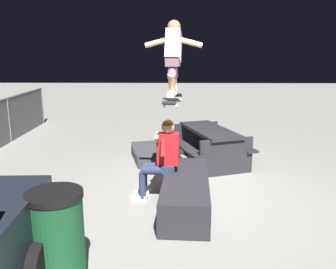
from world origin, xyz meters
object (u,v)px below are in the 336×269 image
Objects in this scene: trash_bin at (57,238)px; skater_airborne at (173,54)px; person_sitting_on_ledge at (161,156)px; picnic_table_back at (209,140)px; skateboard at (173,100)px; kicker_ramp at (155,157)px; ledge_box_main at (186,192)px.

skater_airborne is at bearing -26.76° from trash_bin.
person_sitting_on_ledge is 0.64× the size of picnic_table_back.
trash_bin is at bearing 152.79° from skateboard.
person_sitting_on_ledge is at bearing -24.53° from trash_bin.
kicker_ramp is (2.07, 0.21, -0.66)m from person_sitting_on_ledge.
person_sitting_on_ledge is 2.37m from trash_bin.
skateboard is 2.52m from kicker_ramp.
person_sitting_on_ledge is 1.30× the size of trash_bin.
kicker_ramp is at bearing 11.09° from skateboard.
kicker_ramp is (1.91, 0.39, -2.22)m from skater_airborne.
picnic_table_back is at bearing -23.49° from skateboard.
skater_airborne reaches higher than ledge_box_main.
picnic_table_back is at bearing -26.84° from person_sitting_on_ledge.
skater_airborne is 2.95m from kicker_ramp.
ledge_box_main is 1.96× the size of skateboard.
person_sitting_on_ledge reaches higher than ledge_box_main.
skateboard is (0.10, -0.18, 0.87)m from person_sitting_on_ledge.
ledge_box_main is at bearing -166.03° from kicker_ramp.
ledge_box_main is 0.99× the size of picnic_table_back.
skateboard is 0.69m from skater_airborne.
kicker_ramp is at bearing 13.97° from ledge_box_main.
trash_bin is (-4.00, 1.92, 0.00)m from picnic_table_back.
skater_airborne is 0.55× the size of picnic_table_back.
ledge_box_main is 2.02× the size of trash_bin.
trash_bin is (-4.21, 0.77, 0.44)m from kicker_ramp.
person_sitting_on_ledge is 2.18m from kicker_ramp.
skateboard reaches higher than kicker_ramp.
skateboard is 0.80× the size of kicker_ramp.
kicker_ramp is at bearing -10.35° from trash_bin.
skateboard is 0.92× the size of skater_airborne.
skateboard is 2.75m from trash_bin.
person_sitting_on_ledge is at bearing -174.21° from kicker_ramp.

